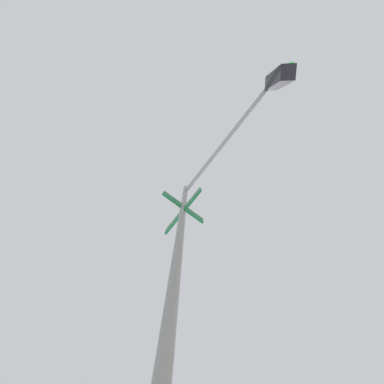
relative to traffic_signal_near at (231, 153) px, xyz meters
The scene contains 1 object.
traffic_signal_near is the anchor object (origin of this frame).
Camera 1 is at (-5.74, -7.21, 1.05)m, focal length 18.46 mm.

